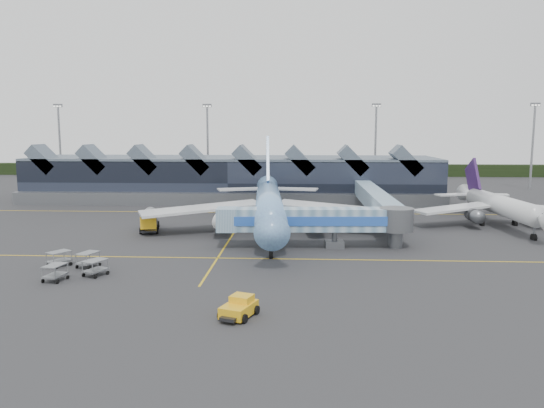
# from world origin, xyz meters

# --- Properties ---
(ground) EXTENTS (260.00, 260.00, 0.00)m
(ground) POSITION_xyz_m (0.00, 0.00, 0.00)
(ground) COLOR #2A2A2C
(ground) RESTS_ON ground
(taxi_stripes) EXTENTS (120.00, 60.00, 0.01)m
(taxi_stripes) POSITION_xyz_m (0.00, 10.00, 0.01)
(taxi_stripes) COLOR gold
(taxi_stripes) RESTS_ON ground
(tree_line_far) EXTENTS (260.00, 4.00, 4.00)m
(tree_line_far) POSITION_xyz_m (0.00, 110.00, 2.00)
(tree_line_far) COLOR black
(tree_line_far) RESTS_ON ground
(terminal) EXTENTS (90.00, 22.25, 12.52)m
(terminal) POSITION_xyz_m (-5.07, 47.35, 4.88)
(terminal) COLOR black
(terminal) RESTS_ON ground
(light_masts) EXTENTS (132.40, 42.56, 22.45)m
(light_masts) POSITION_xyz_m (21.00, 62.80, 12.49)
(light_masts) COLOR gray
(light_masts) RESTS_ON ground
(main_airliner) EXTENTS (40.03, 46.16, 14.82)m
(main_airliner) POSITION_xyz_m (5.30, 9.44, 4.35)
(main_airliner) COLOR #6386C8
(main_airliner) RESTS_ON ground
(regional_jet) EXTENTS (28.79, 31.43, 10.79)m
(regional_jet) POSITION_xyz_m (42.57, 16.61, 3.42)
(regional_jet) COLOR silver
(regional_jet) RESTS_ON ground
(jet_bridge) EXTENTS (26.09, 5.15, 5.45)m
(jet_bridge) POSITION_xyz_m (13.50, -1.43, 3.66)
(jet_bridge) COLOR #658CA9
(jet_bridge) RESTS_ON ground
(fuel_truck) EXTENTS (4.29, 9.44, 3.15)m
(fuel_truck) POSITION_xyz_m (-13.44, 9.63, 1.77)
(fuel_truck) COLOR black
(fuel_truck) RESTS_ON ground
(pushback_tug) EXTENTS (3.41, 4.28, 1.72)m
(pushback_tug) POSITION_xyz_m (4.99, -28.30, 0.77)
(pushback_tug) COLOR #EFAF16
(pushback_tug) RESTS_ON ground
(baggage_carts) EXTENTS (8.33, 8.74, 1.73)m
(baggage_carts) POSITION_xyz_m (-14.70, -15.31, 0.97)
(baggage_carts) COLOR gray
(baggage_carts) RESTS_ON ground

